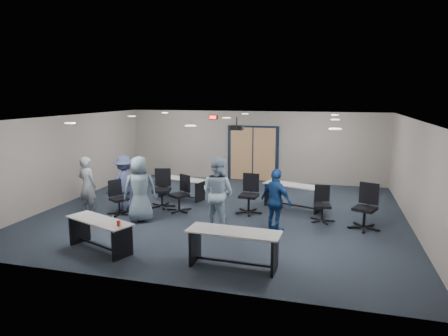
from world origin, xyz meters
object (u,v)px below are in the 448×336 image
(chair_back_c, at_px, (249,194))
(person_back, at_px, (124,183))
(table_front_left, at_px, (100,229))
(table_back_left, at_px, (181,185))
(person_gray, at_px, (87,185))
(chair_loose_left, at_px, (119,198))
(person_navy, at_px, (276,201))
(person_plaid, at_px, (140,189))
(chair_back_a, at_px, (162,189))
(chair_loose_right, at_px, (365,207))
(table_front_right, at_px, (234,242))
(person_lightblue, at_px, (218,193))
(table_back_right, at_px, (293,192))
(chair_back_b, at_px, (179,194))
(chair_back_d, at_px, (323,204))

(chair_back_c, relative_size, person_back, 0.69)
(table_front_left, bearing_deg, table_back_left, 110.33)
(person_gray, bearing_deg, chair_loose_left, -156.43)
(table_front_left, xyz_separation_m, person_navy, (3.50, 2.15, 0.32))
(table_front_left, distance_m, person_back, 3.09)
(person_navy, bearing_deg, chair_back_c, -21.03)
(person_plaid, xyz_separation_m, person_navy, (3.59, 0.08, -0.09))
(person_plaid, bearing_deg, chair_back_a, -117.35)
(chair_back_c, bearing_deg, chair_loose_right, -6.48)
(table_back_left, distance_m, chair_loose_right, 5.74)
(table_front_left, height_order, chair_back_a, chair_back_a)
(chair_back_c, distance_m, chair_loose_left, 3.64)
(table_front_right, distance_m, chair_back_c, 3.61)
(chair_back_c, distance_m, chair_loose_right, 3.12)
(table_front_left, bearing_deg, person_gray, 150.15)
(chair_loose_right, bearing_deg, person_lightblue, -142.93)
(chair_loose_right, relative_size, person_navy, 0.73)
(table_front_left, xyz_separation_m, chair_loose_right, (5.61, 2.96, 0.11))
(person_lightblue, bearing_deg, person_back, 4.12)
(chair_back_a, distance_m, person_back, 1.10)
(chair_loose_left, distance_m, person_back, 0.56)
(chair_loose_left, xyz_separation_m, person_gray, (-0.86, -0.20, 0.34))
(table_front_left, distance_m, person_navy, 4.12)
(table_front_left, height_order, table_front_right, table_front_left)
(table_back_right, height_order, person_lightblue, person_lightblue)
(chair_back_c, height_order, chair_loose_right, chair_loose_right)
(chair_back_c, bearing_deg, table_front_left, -122.08)
(chair_back_b, xyz_separation_m, person_navy, (2.93, -1.03, 0.26))
(chair_back_b, relative_size, chair_loose_right, 0.91)
(table_front_right, bearing_deg, table_front_left, -179.09)
(table_back_right, relative_size, chair_back_b, 1.77)
(chair_back_b, relative_size, person_back, 0.65)
(table_front_right, relative_size, table_back_left, 1.07)
(chair_back_d, bearing_deg, chair_back_a, 170.58)
(table_back_right, bearing_deg, person_back, -143.39)
(chair_loose_right, bearing_deg, chair_back_d, -174.82)
(table_front_right, height_order, table_back_right, table_back_right)
(table_front_right, relative_size, chair_back_b, 1.76)
(table_back_left, distance_m, person_gray, 3.01)
(chair_loose_right, bearing_deg, table_front_right, -108.00)
(table_front_left, relative_size, table_back_left, 1.02)
(table_back_right, xyz_separation_m, person_gray, (-5.49, -2.13, 0.33))
(chair_back_c, height_order, chair_back_d, chair_back_c)
(chair_back_a, height_order, chair_loose_left, chair_back_a)
(person_gray, height_order, person_plaid, person_plaid)
(chair_back_b, height_order, chair_back_c, chair_back_c)
(table_front_left, bearing_deg, table_back_right, 71.41)
(person_lightblue, distance_m, person_navy, 1.45)
(table_front_right, height_order, table_back_left, table_front_right)
(person_back, bearing_deg, person_gray, -1.67)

